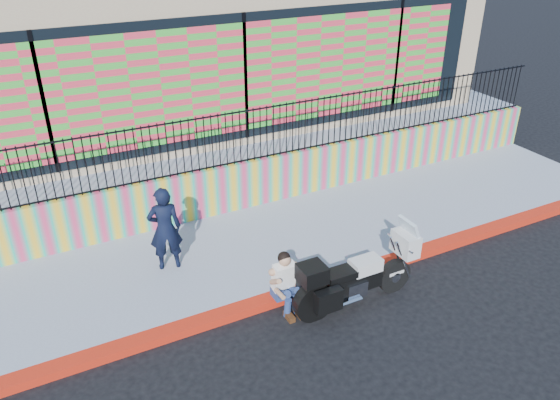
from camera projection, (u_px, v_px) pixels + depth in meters
ground at (339, 281)px, 10.21m from camera, size 90.00×90.00×0.00m
red_curb at (339, 278)px, 10.18m from camera, size 16.00×0.30×0.15m
sidewalk at (297, 237)px, 11.47m from camera, size 16.00×3.00×0.15m
mural_wall at (264, 180)px, 12.44m from camera, size 16.00×0.20×1.10m
metal_fence at (263, 133)px, 11.90m from camera, size 15.80×0.04×1.20m
elevated_platform at (191, 117)px, 16.48m from camera, size 16.00×10.00×1.25m
storefront_building at (186, 29)px, 15.08m from camera, size 14.00×8.06×4.00m
police_motorcycle at (354, 276)px, 9.33m from camera, size 2.32×0.77×1.44m
police_officer at (165, 229)px, 9.99m from camera, size 0.67×0.51×1.67m
seated_man at (288, 288)px, 9.30m from camera, size 0.54×0.71×1.06m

